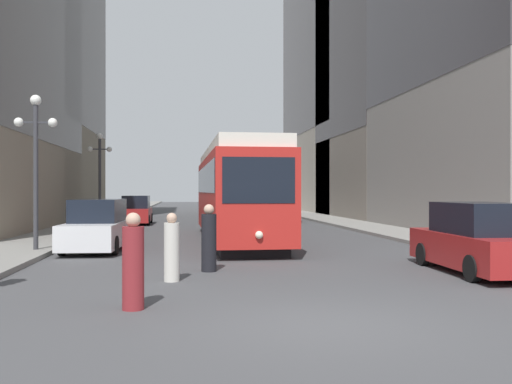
{
  "coord_description": "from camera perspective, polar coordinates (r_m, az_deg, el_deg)",
  "views": [
    {
      "loc": [
        -2.21,
        -8.65,
        2.12
      ],
      "look_at": [
        -0.03,
        8.56,
        2.09
      ],
      "focal_mm": 39.36,
      "sensor_mm": 36.0,
      "label": 1
    }
  ],
  "objects": [
    {
      "name": "lamp_post_left_far",
      "position": [
        34.27,
        -15.59,
        2.73
      ],
      "size": [
        1.41,
        0.36,
        5.38
      ],
      "color": "#333338",
      "rests_on": "sidewalk_left"
    },
    {
      "name": "sidewalk_right",
      "position": [
        49.76,
        4.67,
        -2.25
      ],
      "size": [
        2.89,
        120.0,
        0.15
      ],
      "primitive_type": "cube",
      "color": "gray",
      "rests_on": "ground"
    },
    {
      "name": "ground_plane",
      "position": [
        9.18,
        7.12,
        -13.24
      ],
      "size": [
        200.0,
        200.0,
        0.0
      ],
      "primitive_type": "plane",
      "color": "#424244"
    },
    {
      "name": "parked_car_right_far",
      "position": [
        15.62,
        21.59,
        -4.58
      ],
      "size": [
        2.01,
        4.81,
        1.82
      ],
      "rotation": [
        0.0,
        0.0,
        3.11
      ],
      "color": "black",
      "rests_on": "ground"
    },
    {
      "name": "streetcar",
      "position": [
        23.66,
        -2.1,
        0.06
      ],
      "size": [
        2.8,
        13.99,
        3.89
      ],
      "rotation": [
        0.0,
        0.0,
        0.01
      ],
      "color": "black",
      "rests_on": "ground"
    },
    {
      "name": "pedestrian_crossing_far",
      "position": [
        10.31,
        -12.37,
        -7.2
      ],
      "size": [
        0.39,
        0.39,
        1.73
      ],
      "rotation": [
        0.0,
        0.0,
        5.26
      ],
      "color": "maroon",
      "rests_on": "ground"
    },
    {
      "name": "building_right_far",
      "position": [
        47.35,
        15.85,
        13.93
      ],
      "size": [
        13.25,
        14.87,
        26.07
      ],
      "color": "slate",
      "rests_on": "ground"
    },
    {
      "name": "transit_bus",
      "position": [
        41.96,
        0.89,
        -0.13
      ],
      "size": [
        2.9,
        12.18,
        3.45
      ],
      "rotation": [
        0.0,
        0.0,
        0.03
      ],
      "color": "black",
      "rests_on": "ground"
    },
    {
      "name": "pedestrian_crossing_near",
      "position": [
        14.82,
        -4.81,
        -4.9
      ],
      "size": [
        0.4,
        0.4,
        1.77
      ],
      "rotation": [
        0.0,
        0.0,
        2.23
      ],
      "color": "black",
      "rests_on": "ground"
    },
    {
      "name": "lamp_post_left_near",
      "position": [
        20.29,
        -21.48,
        4.25
      ],
      "size": [
        1.41,
        0.36,
        5.2
      ],
      "color": "#333338",
      "rests_on": "sidewalk_left"
    },
    {
      "name": "parked_car_left_mid",
      "position": [
        36.4,
        -12.09,
        -1.91
      ],
      "size": [
        1.89,
        4.25,
        1.82
      ],
      "rotation": [
        0.0,
        0.0,
        0.0
      ],
      "color": "black",
      "rests_on": "ground"
    },
    {
      "name": "pedestrian_on_sidewalk",
      "position": [
        13.33,
        -8.56,
        -5.8
      ],
      "size": [
        0.36,
        0.36,
        1.61
      ],
      "rotation": [
        0.0,
        0.0,
        4.31
      ],
      "color": "beige",
      "rests_on": "ground"
    },
    {
      "name": "sidewalk_left",
      "position": [
        49.04,
        -14.06,
        -2.29
      ],
      "size": [
        2.89,
        120.0,
        0.15
      ],
      "primitive_type": "cube",
      "color": "gray",
      "rests_on": "ground"
    },
    {
      "name": "building_right_midblock",
      "position": [
        60.4,
        12.23,
        14.03
      ],
      "size": [
        16.26,
        22.09,
        32.3
      ],
      "color": "#A89E8E",
      "rests_on": "ground"
    },
    {
      "name": "parked_car_left_near",
      "position": [
        20.77,
        -15.77,
        -3.41
      ],
      "size": [
        2.05,
        5.02,
        1.82
      ],
      "rotation": [
        0.0,
        0.0,
        -0.04
      ],
      "color": "black",
      "rests_on": "ground"
    }
  ]
}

